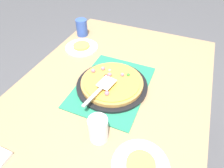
{
  "coord_description": "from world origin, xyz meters",
  "views": [
    {
      "loc": [
        -0.69,
        -0.29,
        1.48
      ],
      "look_at": [
        0.0,
        0.0,
        0.77
      ],
      "focal_mm": 31.02,
      "sensor_mm": 36.0,
      "label": 1
    }
  ],
  "objects_px": {
    "plate_far_right": "(82,47)",
    "served_slice_right": "(81,46)",
    "plate_near_left": "(140,166)",
    "pizza": "(112,82)",
    "pizza_pan": "(112,85)",
    "cup_near": "(82,28)",
    "pizza_server": "(101,88)",
    "cup_far": "(98,129)",
    "served_slice_left": "(141,164)"
  },
  "relations": [
    {
      "from": "pizza_pan",
      "to": "cup_near",
      "type": "distance_m",
      "value": 0.6
    },
    {
      "from": "pizza_pan",
      "to": "pizza",
      "type": "height_order",
      "value": "pizza"
    },
    {
      "from": "pizza",
      "to": "served_slice_left",
      "type": "bearing_deg",
      "value": -143.08
    },
    {
      "from": "served_slice_left",
      "to": "pizza",
      "type": "bearing_deg",
      "value": 36.92
    },
    {
      "from": "plate_near_left",
      "to": "plate_far_right",
      "type": "xyz_separation_m",
      "value": [
        0.63,
        0.61,
        0.0
      ]
    },
    {
      "from": "pizza_pan",
      "to": "pizza",
      "type": "bearing_deg",
      "value": 75.88
    },
    {
      "from": "pizza_server",
      "to": "pizza_pan",
      "type": "bearing_deg",
      "value": -10.35
    },
    {
      "from": "served_slice_left",
      "to": "cup_near",
      "type": "height_order",
      "value": "cup_near"
    },
    {
      "from": "pizza_pan",
      "to": "served_slice_left",
      "type": "height_order",
      "value": "served_slice_left"
    },
    {
      "from": "cup_far",
      "to": "served_slice_left",
      "type": "bearing_deg",
      "value": -104.75
    },
    {
      "from": "cup_near",
      "to": "pizza_server",
      "type": "distance_m",
      "value": 0.66
    },
    {
      "from": "plate_near_left",
      "to": "cup_far",
      "type": "xyz_separation_m",
      "value": [
        0.05,
        0.2,
        0.06
      ]
    },
    {
      "from": "pizza",
      "to": "served_slice_right",
      "type": "distance_m",
      "value": 0.43
    },
    {
      "from": "cup_near",
      "to": "cup_far",
      "type": "height_order",
      "value": "same"
    },
    {
      "from": "pizza",
      "to": "served_slice_right",
      "type": "height_order",
      "value": "pizza"
    },
    {
      "from": "pizza_pan",
      "to": "pizza",
      "type": "relative_size",
      "value": 1.15
    },
    {
      "from": "cup_far",
      "to": "pizza",
      "type": "bearing_deg",
      "value": 12.99
    },
    {
      "from": "pizza_pan",
      "to": "cup_far",
      "type": "height_order",
      "value": "cup_far"
    },
    {
      "from": "plate_far_right",
      "to": "served_slice_left",
      "type": "distance_m",
      "value": 0.87
    },
    {
      "from": "served_slice_left",
      "to": "pizza_server",
      "type": "relative_size",
      "value": 0.47
    },
    {
      "from": "pizza_pan",
      "to": "served_slice_left",
      "type": "bearing_deg",
      "value": -143.18
    },
    {
      "from": "plate_far_right",
      "to": "pizza_pan",
      "type": "bearing_deg",
      "value": -128.5
    },
    {
      "from": "served_slice_left",
      "to": "cup_far",
      "type": "relative_size",
      "value": 0.92
    },
    {
      "from": "plate_far_right",
      "to": "pizza",
      "type": "bearing_deg",
      "value": -128.57
    },
    {
      "from": "pizza",
      "to": "cup_near",
      "type": "bearing_deg",
      "value": 44.41
    },
    {
      "from": "cup_far",
      "to": "pizza_server",
      "type": "height_order",
      "value": "cup_far"
    },
    {
      "from": "plate_near_left",
      "to": "cup_far",
      "type": "bearing_deg",
      "value": 75.25
    },
    {
      "from": "pizza_pan",
      "to": "pizza_server",
      "type": "bearing_deg",
      "value": 169.65
    },
    {
      "from": "plate_near_left",
      "to": "served_slice_left",
      "type": "distance_m",
      "value": 0.01
    },
    {
      "from": "pizza",
      "to": "pizza_server",
      "type": "xyz_separation_m",
      "value": [
        -0.1,
        0.02,
        0.03
      ]
    },
    {
      "from": "plate_near_left",
      "to": "pizza_server",
      "type": "bearing_deg",
      "value": 47.5
    },
    {
      "from": "pizza",
      "to": "served_slice_right",
      "type": "xyz_separation_m",
      "value": [
        0.27,
        0.34,
        -0.02
      ]
    },
    {
      "from": "cup_far",
      "to": "pizza_server",
      "type": "bearing_deg",
      "value": 22.55
    },
    {
      "from": "plate_far_right",
      "to": "pizza_server",
      "type": "relative_size",
      "value": 0.94
    },
    {
      "from": "plate_near_left",
      "to": "pizza_server",
      "type": "height_order",
      "value": "pizza_server"
    },
    {
      "from": "plate_far_right",
      "to": "served_slice_right",
      "type": "bearing_deg",
      "value": 0.0
    },
    {
      "from": "served_slice_right",
      "to": "pizza",
      "type": "bearing_deg",
      "value": -128.57
    },
    {
      "from": "pizza_pan",
      "to": "pizza_server",
      "type": "distance_m",
      "value": 0.11
    },
    {
      "from": "pizza_pan",
      "to": "cup_far",
      "type": "bearing_deg",
      "value": -167.22
    },
    {
      "from": "pizza_pan",
      "to": "pizza",
      "type": "distance_m",
      "value": 0.02
    },
    {
      "from": "plate_near_left",
      "to": "served_slice_left",
      "type": "bearing_deg",
      "value": 0.0
    },
    {
      "from": "plate_near_left",
      "to": "plate_far_right",
      "type": "relative_size",
      "value": 1.0
    },
    {
      "from": "plate_far_right",
      "to": "served_slice_left",
      "type": "height_order",
      "value": "served_slice_left"
    },
    {
      "from": "cup_near",
      "to": "pizza_server",
      "type": "relative_size",
      "value": 0.51
    },
    {
      "from": "cup_near",
      "to": "cup_far",
      "type": "distance_m",
      "value": 0.88
    },
    {
      "from": "plate_near_left",
      "to": "plate_far_right",
      "type": "distance_m",
      "value": 0.87
    },
    {
      "from": "served_slice_left",
      "to": "cup_near",
      "type": "xyz_separation_m",
      "value": [
        0.79,
        0.69,
        0.04
      ]
    },
    {
      "from": "pizza",
      "to": "cup_far",
      "type": "distance_m",
      "value": 0.31
    },
    {
      "from": "cup_near",
      "to": "served_slice_right",
      "type": "bearing_deg",
      "value": -152.68
    },
    {
      "from": "pizza_pan",
      "to": "cup_near",
      "type": "xyz_separation_m",
      "value": [
        0.43,
        0.42,
        0.05
      ]
    }
  ]
}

